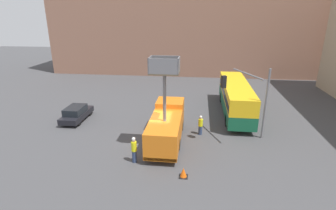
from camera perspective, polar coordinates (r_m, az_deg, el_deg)
ground_plane at (r=21.58m, az=-2.72°, el=-8.20°), size 120.00×120.00×0.00m
building_backdrop_far at (r=47.69m, az=3.05°, el=17.76°), size 44.00×10.00×17.38m
utility_truck at (r=21.09m, az=-0.28°, el=-4.19°), size 2.34×7.40×7.12m
city_bus at (r=27.96m, az=14.49°, el=1.95°), size 2.48×11.41×3.23m
traffic_light_pole at (r=21.47m, az=17.69°, el=2.45°), size 3.93×3.68×5.93m
road_worker_near_truck at (r=18.67m, az=-7.39°, el=-9.61°), size 0.38×0.38×1.94m
road_worker_directing at (r=22.79m, az=7.09°, el=-4.38°), size 0.38×0.38×1.74m
traffic_cone_near_truck at (r=17.37m, az=3.38°, el=-14.49°), size 0.57×0.57×0.65m
parked_car_curbside at (r=27.16m, az=-19.33°, el=-1.70°), size 1.76×4.24×1.44m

